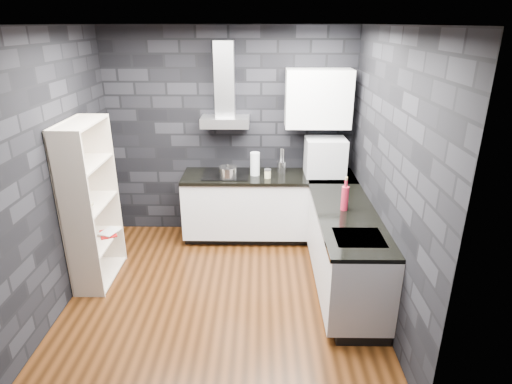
{
  "coord_description": "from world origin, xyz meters",
  "views": [
    {
      "loc": [
        0.41,
        -3.87,
        2.72
      ],
      "look_at": [
        0.35,
        0.45,
        1.0
      ],
      "focal_mm": 30.0,
      "sensor_mm": 36.0,
      "label": 1
    }
  ],
  "objects_px": {
    "storage_jar": "(268,174)",
    "glass_vase": "(255,164)",
    "pot": "(228,173)",
    "appliance_garage": "(325,158)",
    "fruit_bowl": "(85,207)",
    "utensil_crock": "(282,167)",
    "bookshelf": "(91,205)",
    "red_bottle": "(345,198)"
  },
  "relations": [
    {
      "from": "glass_vase",
      "to": "appliance_garage",
      "type": "height_order",
      "value": "appliance_garage"
    },
    {
      "from": "glass_vase",
      "to": "pot",
      "type": "bearing_deg",
      "value": -157.21
    },
    {
      "from": "utensil_crock",
      "to": "red_bottle",
      "type": "height_order",
      "value": "red_bottle"
    },
    {
      "from": "pot",
      "to": "fruit_bowl",
      "type": "bearing_deg",
      "value": -144.82
    },
    {
      "from": "utensil_crock",
      "to": "pot",
      "type": "bearing_deg",
      "value": -159.71
    },
    {
      "from": "pot",
      "to": "appliance_garage",
      "type": "xyz_separation_m",
      "value": [
        1.22,
        0.16,
        0.15
      ]
    },
    {
      "from": "red_bottle",
      "to": "utensil_crock",
      "type": "bearing_deg",
      "value": 116.67
    },
    {
      "from": "appliance_garage",
      "to": "fruit_bowl",
      "type": "bearing_deg",
      "value": -157.48
    },
    {
      "from": "storage_jar",
      "to": "pot",
      "type": "bearing_deg",
      "value": -176.81
    },
    {
      "from": "storage_jar",
      "to": "utensil_crock",
      "type": "bearing_deg",
      "value": 50.63
    },
    {
      "from": "appliance_garage",
      "to": "storage_jar",
      "type": "bearing_deg",
      "value": -170.67
    },
    {
      "from": "red_bottle",
      "to": "bookshelf",
      "type": "distance_m",
      "value": 2.7
    },
    {
      "from": "utensil_crock",
      "to": "red_bottle",
      "type": "xyz_separation_m",
      "value": [
        0.6,
        -1.2,
        0.06
      ]
    },
    {
      "from": "pot",
      "to": "red_bottle",
      "type": "bearing_deg",
      "value": -36.47
    },
    {
      "from": "appliance_garage",
      "to": "bookshelf",
      "type": "bearing_deg",
      "value": -160.26
    },
    {
      "from": "bookshelf",
      "to": "fruit_bowl",
      "type": "height_order",
      "value": "bookshelf"
    },
    {
      "from": "storage_jar",
      "to": "glass_vase",
      "type": "bearing_deg",
      "value": 144.9
    },
    {
      "from": "glass_vase",
      "to": "bookshelf",
      "type": "distance_m",
      "value": 2.01
    },
    {
      "from": "bookshelf",
      "to": "fruit_bowl",
      "type": "xyz_separation_m",
      "value": [
        0.0,
        -0.15,
        0.04
      ]
    },
    {
      "from": "red_bottle",
      "to": "fruit_bowl",
      "type": "xyz_separation_m",
      "value": [
        -2.69,
        -0.05,
        -0.09
      ]
    },
    {
      "from": "appliance_garage",
      "to": "bookshelf",
      "type": "distance_m",
      "value": 2.83
    },
    {
      "from": "utensil_crock",
      "to": "red_bottle",
      "type": "distance_m",
      "value": 1.34
    },
    {
      "from": "pot",
      "to": "utensil_crock",
      "type": "bearing_deg",
      "value": 20.29
    },
    {
      "from": "fruit_bowl",
      "to": "bookshelf",
      "type": "bearing_deg",
      "value": 90.0
    },
    {
      "from": "pot",
      "to": "fruit_bowl",
      "type": "height_order",
      "value": "pot"
    },
    {
      "from": "glass_vase",
      "to": "red_bottle",
      "type": "bearing_deg",
      "value": -48.98
    },
    {
      "from": "glass_vase",
      "to": "red_bottle",
      "type": "xyz_separation_m",
      "value": [
        0.94,
        -1.09,
        -0.02
      ]
    },
    {
      "from": "red_bottle",
      "to": "bookshelf",
      "type": "xyz_separation_m",
      "value": [
        -2.69,
        0.1,
        -0.13
      ]
    },
    {
      "from": "storage_jar",
      "to": "fruit_bowl",
      "type": "height_order",
      "value": "storage_jar"
    },
    {
      "from": "storage_jar",
      "to": "fruit_bowl",
      "type": "bearing_deg",
      "value": -151.8
    },
    {
      "from": "appliance_garage",
      "to": "red_bottle",
      "type": "height_order",
      "value": "appliance_garage"
    },
    {
      "from": "pot",
      "to": "utensil_crock",
      "type": "distance_m",
      "value": 0.72
    },
    {
      "from": "utensil_crock",
      "to": "appliance_garage",
      "type": "height_order",
      "value": "appliance_garage"
    },
    {
      "from": "bookshelf",
      "to": "red_bottle",
      "type": "bearing_deg",
      "value": 16.29
    },
    {
      "from": "storage_jar",
      "to": "utensil_crock",
      "type": "xyz_separation_m",
      "value": [
        0.18,
        0.22,
        0.02
      ]
    },
    {
      "from": "pot",
      "to": "appliance_garage",
      "type": "relative_size",
      "value": 0.43
    },
    {
      "from": "appliance_garage",
      "to": "bookshelf",
      "type": "xyz_separation_m",
      "value": [
        -2.63,
        -1.01,
        -0.22
      ]
    },
    {
      "from": "glass_vase",
      "to": "bookshelf",
      "type": "height_order",
      "value": "bookshelf"
    },
    {
      "from": "appliance_garage",
      "to": "utensil_crock",
      "type": "bearing_deg",
      "value": 169.6
    },
    {
      "from": "pot",
      "to": "utensil_crock",
      "type": "height_order",
      "value": "utensil_crock"
    },
    {
      "from": "storage_jar",
      "to": "utensil_crock",
      "type": "height_order",
      "value": "utensil_crock"
    },
    {
      "from": "utensil_crock",
      "to": "appliance_garage",
      "type": "relative_size",
      "value": 0.29
    }
  ]
}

